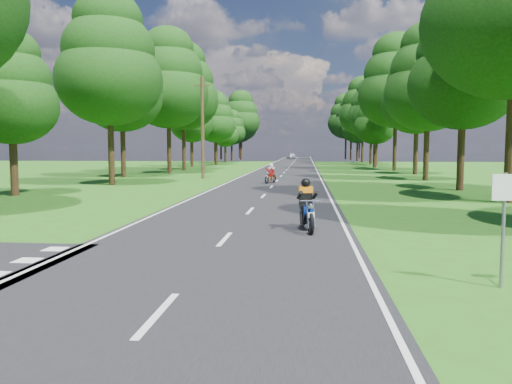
# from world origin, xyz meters

# --- Properties ---
(ground) EXTENTS (160.00, 160.00, 0.00)m
(ground) POSITION_xyz_m (0.00, 0.00, 0.00)
(ground) COLOR #2C5A14
(ground) RESTS_ON ground
(main_road) EXTENTS (7.00, 140.00, 0.02)m
(main_road) POSITION_xyz_m (0.00, 50.00, 0.01)
(main_road) COLOR black
(main_road) RESTS_ON ground
(road_markings) EXTENTS (7.40, 140.00, 0.01)m
(road_markings) POSITION_xyz_m (-0.14, 48.13, 0.02)
(road_markings) COLOR silver
(road_markings) RESTS_ON main_road
(treeline) EXTENTS (40.00, 115.35, 14.78)m
(treeline) POSITION_xyz_m (1.43, 60.06, 8.25)
(treeline) COLOR black
(treeline) RESTS_ON ground
(telegraph_pole) EXTENTS (1.20, 0.26, 8.00)m
(telegraph_pole) POSITION_xyz_m (-6.00, 28.00, 4.07)
(telegraph_pole) COLOR #382616
(telegraph_pole) RESTS_ON ground
(road_sign) EXTENTS (0.45, 0.07, 2.00)m
(road_sign) POSITION_xyz_m (5.50, -2.01, 1.34)
(road_sign) COLOR slate
(road_sign) RESTS_ON ground
(rider_near_blue) EXTENTS (0.88, 1.89, 1.52)m
(rider_near_blue) POSITION_xyz_m (2.15, 3.66, 0.78)
(rider_near_blue) COLOR navy
(rider_near_blue) RESTS_ON main_road
(rider_far_red) EXTENTS (1.01, 1.69, 1.34)m
(rider_far_red) POSITION_xyz_m (-0.30, 23.29, 0.69)
(rider_far_red) COLOR #B0110D
(rider_far_red) RESTS_ON main_road
(distant_car) EXTENTS (2.43, 4.19, 1.34)m
(distant_car) POSITION_xyz_m (-1.04, 99.81, 0.69)
(distant_car) COLOR silver
(distant_car) RESTS_ON main_road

